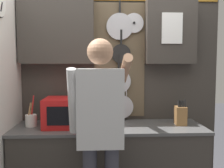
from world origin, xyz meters
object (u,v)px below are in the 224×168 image
object	(u,v)px
knife_block	(181,115)
utensil_crock	(31,120)
person	(100,123)
microwave	(71,112)

from	to	relation	value
knife_block	utensil_crock	distance (m)	1.57
utensil_crock	person	world-z (taller)	person
microwave	utensil_crock	xyz separation A→B (m)	(-0.41, 0.00, -0.08)
microwave	person	size ratio (longest dim) A/B	0.31
utensil_crock	microwave	bearing A→B (deg)	-0.38
knife_block	microwave	bearing A→B (deg)	-179.97
utensil_crock	person	xyz separation A→B (m)	(0.72, -0.53, 0.08)
utensil_crock	person	distance (m)	0.90
microwave	knife_block	size ratio (longest dim) A/B	1.94
microwave	person	world-z (taller)	person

